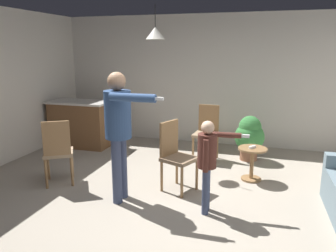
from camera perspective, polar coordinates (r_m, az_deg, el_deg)
ground at (r=4.45m, az=-1.20°, el=-13.55°), size 7.68×7.68×0.00m
wall_back at (r=7.12m, az=6.74°, el=7.81°), size 6.40×0.10×2.70m
kitchen_counter at (r=7.15m, az=-14.73°, el=0.41°), size 1.26×0.66×0.95m
side_table_by_couch at (r=5.31m, az=14.24°, el=-5.66°), size 0.44×0.44×0.52m
person_adult at (r=4.31m, az=-8.41°, el=0.51°), size 0.85×0.50×1.72m
person_child at (r=4.06m, az=6.87°, el=-5.25°), size 0.60×0.36×1.17m
dining_chair_by_counter at (r=4.75m, az=1.27°, el=-4.70°), size 0.55×0.55×1.00m
dining_chair_near_wall at (r=6.11m, az=6.69°, el=-0.72°), size 0.45×0.45×1.00m
dining_chair_centre_back at (r=5.17m, az=-18.40°, el=-3.89°), size 0.58×0.58×1.00m
potted_plant_corner at (r=6.22m, az=13.83°, el=-1.66°), size 0.54×0.54×0.82m
spare_remote_on_table at (r=5.23m, az=14.27°, el=-3.52°), size 0.11×0.12×0.04m
ceiling_light_pendant at (r=5.65m, az=-2.20°, el=15.67°), size 0.32×0.32×0.55m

